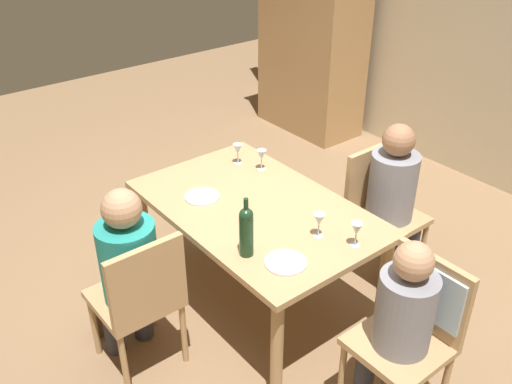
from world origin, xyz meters
name	(u,v)px	position (x,y,z in m)	size (l,w,h in m)	color
ground_plane	(256,296)	(0.00, 0.00, 0.00)	(10.00, 10.00, 0.00)	#846647
rear_room_partition	(512,34)	(0.00, 2.70, 1.35)	(6.40, 0.12, 2.70)	beige
armoire_cabinet	(313,27)	(-1.88, 2.25, 1.10)	(1.18, 0.62, 2.18)	#A87F51
dining_table	(256,217)	(0.00, 0.00, 0.64)	(1.57, 0.99, 0.73)	tan
chair_right_end	(418,315)	(1.16, 0.12, 0.59)	(0.44, 0.46, 0.92)	tan
chair_far_right	(379,204)	(0.27, 0.88, 0.53)	(0.44, 0.44, 0.92)	tan
chair_near	(140,296)	(0.09, -0.88, 0.53)	(0.44, 0.44, 0.92)	tan
person_woman_host	(400,322)	(1.16, -0.03, 0.64)	(0.29, 0.33, 1.09)	#33333D
person_man_bearded	(394,194)	(0.38, 0.88, 0.67)	(0.37, 0.32, 1.16)	#33333D
person_man_guest	(128,266)	(-0.03, -0.88, 0.67)	(0.37, 0.32, 1.16)	#33333D
wine_bottle_tall_green	(246,230)	(0.36, -0.35, 0.89)	(0.08, 0.08, 0.35)	#19381E
wine_glass_near_left	(238,150)	(-0.53, 0.26, 0.84)	(0.07, 0.07, 0.15)	silver
wine_glass_centre	(357,230)	(0.67, 0.17, 0.84)	(0.07, 0.07, 0.15)	silver
wine_glass_near_right	(319,220)	(0.48, 0.07, 0.84)	(0.07, 0.07, 0.15)	silver
wine_glass_far	(262,156)	(-0.35, 0.33, 0.84)	(0.07, 0.07, 0.15)	silver
dinner_plate_host	(286,263)	(0.55, -0.24, 0.74)	(0.23, 0.23, 0.01)	white
dinner_plate_guest_left	(202,197)	(-0.29, -0.21, 0.74)	(0.22, 0.22, 0.01)	white
handbag	(114,311)	(-0.35, -0.88, 0.11)	(0.28, 0.12, 0.22)	brown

